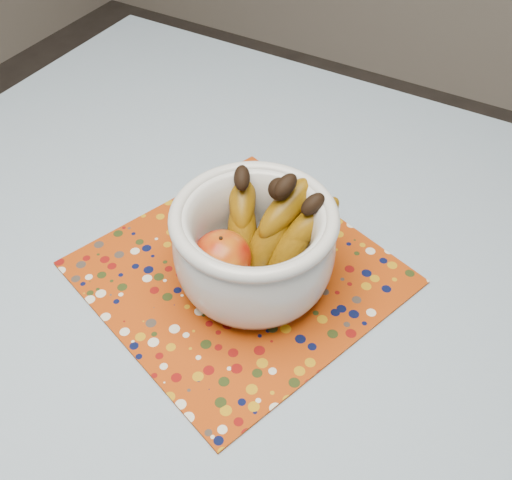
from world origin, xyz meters
TOP-DOWN VIEW (x-y plane):
  - table at (0.00, 0.00)m, footprint 1.20×1.20m
  - tablecloth at (0.00, 0.00)m, footprint 1.32×1.32m
  - placemat at (-0.00, 0.08)m, footprint 0.48×0.48m
  - fruit_bowl at (0.03, 0.09)m, footprint 0.24×0.23m

SIDE VIEW (x-z plane):
  - table at x=0.00m, z-range 0.30..1.05m
  - tablecloth at x=0.00m, z-range 0.75..0.76m
  - placemat at x=0.00m, z-range 0.76..0.76m
  - fruit_bowl at x=0.03m, z-range 0.76..0.92m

